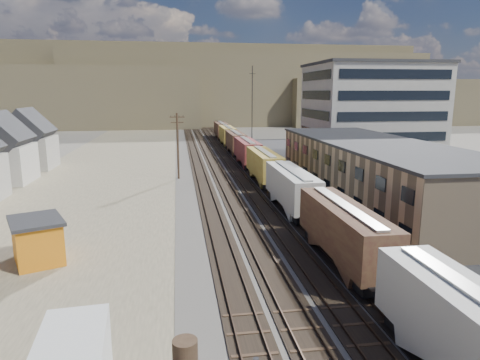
{
  "coord_description": "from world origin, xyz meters",
  "views": [
    {
      "loc": [
        -8.52,
        -22.83,
        13.01
      ],
      "look_at": [
        -1.45,
        25.38,
        3.0
      ],
      "focal_mm": 32.0,
      "sensor_mm": 36.0,
      "label": 1
    }
  ],
  "objects": [
    {
      "name": "office_tower",
      "position": [
        27.95,
        54.95,
        9.26
      ],
      "size": [
        22.6,
        18.6,
        18.45
      ],
      "color": "#9E998E",
      "rests_on": "ground"
    },
    {
      "name": "parked_car_far",
      "position": [
        31.23,
        43.12,
        0.8
      ],
      "size": [
        3.46,
        5.03,
        1.59
      ],
      "primitive_type": "imported",
      "rotation": [
        0.0,
        0.0,
        -0.37
      ],
      "color": "silver",
      "rests_on": "ground"
    },
    {
      "name": "asphalt_lot",
      "position": [
        22.0,
        35.0,
        0.02
      ],
      "size": [
        26.0,
        120.0,
        0.04
      ],
      "primitive_type": "cube",
      "color": "#232326",
      "rests_on": "ground"
    },
    {
      "name": "ground",
      "position": [
        0.0,
        0.0,
        0.0
      ],
      "size": [
        300.0,
        300.0,
        0.0
      ],
      "primitive_type": "plane",
      "color": "#6B6356",
      "rests_on": "ground"
    },
    {
      "name": "radio_mast",
      "position": [
        6.0,
        60.0,
        9.12
      ],
      "size": [
        1.2,
        0.16,
        18.0
      ],
      "color": "black",
      "rests_on": "ground"
    },
    {
      "name": "parked_car_blue",
      "position": [
        21.16,
        48.26,
        0.83
      ],
      "size": [
        4.69,
        6.57,
        1.66
      ],
      "primitive_type": "imported",
      "rotation": [
        0.0,
        0.0,
        0.36
      ],
      "color": "#161950",
      "rests_on": "ground"
    },
    {
      "name": "rail_tracks",
      "position": [
        -0.55,
        50.0,
        0.11
      ],
      "size": [
        11.4,
        200.0,
        0.24
      ],
      "color": "black",
      "rests_on": "ground"
    },
    {
      "name": "dirt_yard",
      "position": [
        -20.0,
        40.0,
        0.01
      ],
      "size": [
        24.0,
        180.0,
        0.03
      ],
      "primitive_type": "cube",
      "color": "#70664D",
      "rests_on": "ground"
    },
    {
      "name": "hills_north",
      "position": [
        0.17,
        167.92,
        14.1
      ],
      "size": [
        265.0,
        80.0,
        32.0
      ],
      "color": "brown",
      "rests_on": "ground"
    },
    {
      "name": "freight_train",
      "position": [
        3.8,
        44.71,
        2.79
      ],
      "size": [
        3.0,
        119.74,
        4.46
      ],
      "color": "black",
      "rests_on": "ground"
    },
    {
      "name": "maintenance_shed",
      "position": [
        -19.5,
        10.63,
        1.79
      ],
      "size": [
        5.29,
        5.84,
        3.49
      ],
      "color": "orange",
      "rests_on": "ground"
    },
    {
      "name": "warehouse",
      "position": [
        14.98,
        25.0,
        3.65
      ],
      "size": [
        12.4,
        40.4,
        7.25
      ],
      "color": "tan",
      "rests_on": "ground"
    },
    {
      "name": "utility_pole_north",
      "position": [
        -8.5,
        42.0,
        5.3
      ],
      "size": [
        2.2,
        0.32,
        10.0
      ],
      "color": "#382619",
      "rests_on": "ground"
    },
    {
      "name": "ballast_bed",
      "position": [
        0.0,
        50.0,
        0.03
      ],
      "size": [
        18.0,
        200.0,
        0.06
      ],
      "primitive_type": "cube",
      "color": "#4C4742",
      "rests_on": "ground"
    }
  ]
}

